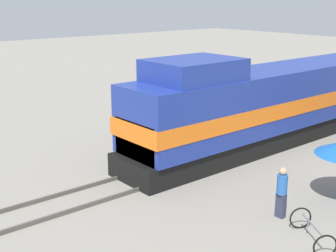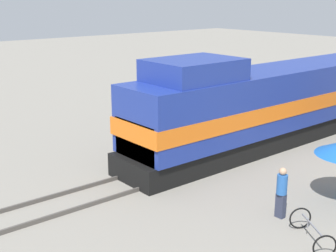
% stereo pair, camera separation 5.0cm
% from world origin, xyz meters
% --- Properties ---
extents(ground_plane, '(120.00, 120.00, 0.00)m').
position_xyz_m(ground_plane, '(0.00, 0.00, 0.00)').
color(ground_plane, gray).
extents(rail_near, '(0.08, 32.61, 0.15)m').
position_xyz_m(rail_near, '(-0.72, 0.00, 0.07)').
color(rail_near, '#4C4742').
rests_on(rail_near, ground_plane).
extents(rail_far, '(0.08, 32.61, 0.15)m').
position_xyz_m(rail_far, '(0.72, 0.00, 0.07)').
color(rail_far, '#4C4742').
rests_on(rail_far, ground_plane).
extents(locomotive, '(2.97, 16.73, 4.52)m').
position_xyz_m(locomotive, '(0.00, 2.03, 1.94)').
color(locomotive, black).
rests_on(locomotive, ground_plane).
extents(person_bystander, '(0.34, 0.34, 1.71)m').
position_xyz_m(person_bystander, '(5.34, -3.57, 0.93)').
color(person_bystander, '#2D3347').
rests_on(person_bystander, ground_plane).
extents(bicycle, '(1.86, 1.54, 0.70)m').
position_xyz_m(bicycle, '(6.93, -4.19, 0.36)').
color(bicycle, black).
rests_on(bicycle, ground_plane).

